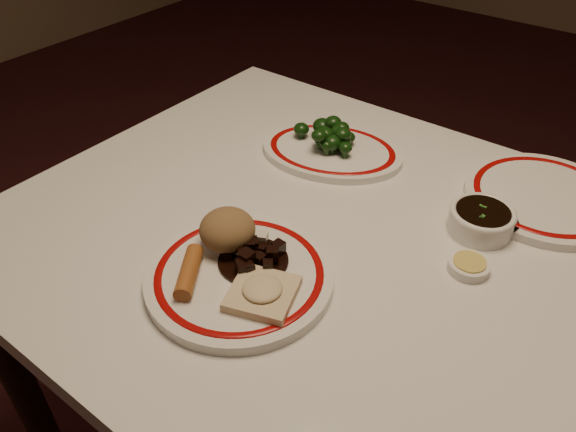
# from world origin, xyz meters

# --- Properties ---
(dining_table) EXTENTS (1.20, 0.90, 0.75)m
(dining_table) POSITION_xyz_m (0.00, 0.00, 0.66)
(dining_table) COLOR white
(dining_table) RESTS_ON ground
(main_plate) EXTENTS (0.36, 0.36, 0.02)m
(main_plate) POSITION_xyz_m (-0.10, -0.17, 0.76)
(main_plate) COLOR white
(main_plate) RESTS_ON dining_table
(rice_mound) EXTENTS (0.09, 0.09, 0.06)m
(rice_mound) POSITION_xyz_m (-0.16, -0.14, 0.80)
(rice_mound) COLOR olive
(rice_mound) RESTS_ON main_plate
(spring_roll) EXTENTS (0.08, 0.10, 0.03)m
(spring_roll) POSITION_xyz_m (-0.15, -0.23, 0.78)
(spring_roll) COLOR #A55E28
(spring_roll) RESTS_ON main_plate
(fried_wonton) EXTENTS (0.11, 0.11, 0.03)m
(fried_wonton) POSITION_xyz_m (-0.04, -0.19, 0.78)
(fried_wonton) COLOR beige
(fried_wonton) RESTS_ON main_plate
(stirfry_heap) EXTENTS (0.11, 0.11, 0.03)m
(stirfry_heap) POSITION_xyz_m (-0.10, -0.14, 0.78)
(stirfry_heap) COLOR black
(stirfry_heap) RESTS_ON main_plate
(broccoli_plate) EXTENTS (0.33, 0.31, 0.02)m
(broccoli_plate) POSITION_xyz_m (-0.19, 0.21, 0.76)
(broccoli_plate) COLOR white
(broccoli_plate) RESTS_ON dining_table
(broccoli_pile) EXTENTS (0.14, 0.09, 0.05)m
(broccoli_pile) POSITION_xyz_m (-0.20, 0.21, 0.79)
(broccoli_pile) COLOR #23471C
(broccoli_pile) RESTS_ON broccoli_plate
(soy_bowl) EXTENTS (0.11, 0.11, 0.04)m
(soy_bowl) POSITION_xyz_m (0.14, 0.16, 0.77)
(soy_bowl) COLOR white
(soy_bowl) RESTS_ON dining_table
(sweet_sour_dish) EXTENTS (0.06, 0.06, 0.02)m
(sweet_sour_dish) POSITION_xyz_m (0.16, 0.18, 0.76)
(sweet_sour_dish) COLOR white
(sweet_sour_dish) RESTS_ON dining_table
(mustard_dish) EXTENTS (0.06, 0.06, 0.02)m
(mustard_dish) POSITION_xyz_m (0.16, 0.06, 0.76)
(mustard_dish) COLOR white
(mustard_dish) RESTS_ON dining_table
(far_plate) EXTENTS (0.36, 0.36, 0.02)m
(far_plate) POSITION_xyz_m (0.20, 0.31, 0.76)
(far_plate) COLOR white
(far_plate) RESTS_ON dining_table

